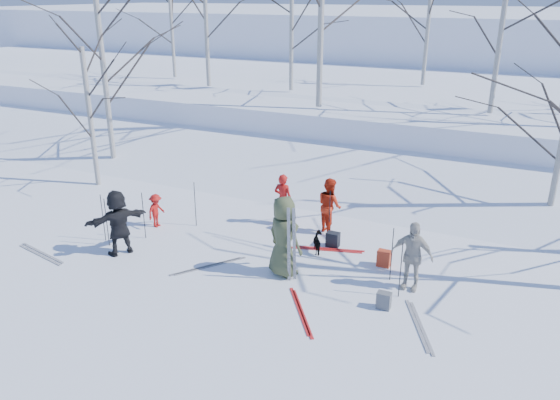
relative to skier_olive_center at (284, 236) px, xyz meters
The scene contains 35 objects.
ground 1.26m from the skier_olive_center, behind, with size 120.00×120.00×0.00m, color white.
snow_ramp 7.01m from the skier_olive_center, 96.39° to the left, with size 70.00×9.50×1.40m, color white.
snow_plateau 16.93m from the skier_olive_center, 92.62° to the left, with size 70.00×18.00×2.20m, color white.
far_hill 37.94m from the skier_olive_center, 91.17° to the left, with size 90.00×30.00×6.00m, color white.
skier_olive_center is the anchor object (origin of this frame).
skier_red_north 3.06m from the skier_olive_center, 115.47° to the left, with size 0.56×0.37×1.54m, color #AF1310.
skier_redor_behind 2.82m from the skier_olive_center, 87.93° to the left, with size 0.77×0.60×1.59m, color red.
skier_red_seated 4.68m from the skier_olive_center, 167.40° to the left, with size 0.64×0.37×0.99m, color #AF1310.
skier_cream_east 2.97m from the skier_olive_center, 12.33° to the left, with size 0.97×0.40×1.65m, color beige.
skier_grey_west 4.39m from the skier_olive_center, 169.52° to the right, with size 1.61×0.51×1.74m, color black.
dog 1.67m from the skier_olive_center, 77.55° to the left, with size 0.28×0.62×0.52m, color black.
upright_ski_left 0.40m from the skier_olive_center, 48.76° to the right, with size 0.07×0.02×1.90m, color silver.
upright_ski_right 0.43m from the skier_olive_center, 31.16° to the right, with size 0.07×0.02×1.90m, color silver.
ski_pair_a 3.68m from the skier_olive_center, 13.67° to the right, with size 0.99×1.80×0.02m, color silver, non-canonical shape.
ski_pair_b 6.49m from the skier_olive_center, 164.04° to the right, with size 1.90×0.59×0.02m, color silver, non-canonical shape.
ski_pair_c 2.15m from the skier_olive_center, 165.86° to the right, with size 1.26×1.67×0.02m, color silver, non-canonical shape.
ski_pair_d 1.99m from the skier_olive_center, 52.85° to the right, with size 1.26×1.67×0.02m, color red, non-canonical shape.
ski_pair_e 2.01m from the skier_olive_center, 73.87° to the left, with size 1.88×0.70×0.02m, color red, non-canonical shape.
ski_pole_a 2.79m from the skier_olive_center, ahead, with size 0.02×0.02×1.34m, color black.
ski_pole_b 4.97m from the skier_olive_center, behind, with size 0.02×0.02×1.34m, color black.
ski_pole_c 2.58m from the skier_olive_center, 85.42° to the left, with size 0.02×0.02×1.34m, color black.
ski_pole_d 3.88m from the skier_olive_center, 156.49° to the left, with size 0.02×0.02×1.34m, color black.
ski_pole_e 2.55m from the skier_olive_center, 18.61° to the left, with size 0.02×0.02×1.34m, color black.
ski_pole_f 5.27m from the skier_olive_center, behind, with size 0.02×0.02×1.34m, color black.
ski_pole_g 4.35m from the skier_olive_center, behind, with size 0.02×0.02×1.34m, color black.
backpack_red 2.64m from the skier_olive_center, 34.62° to the left, with size 0.32×0.22×0.42m, color #B6361C.
backpack_grey 2.76m from the skier_olive_center, 10.36° to the right, with size 0.30×0.20×0.38m, color #525559.
backpack_dark 2.17m from the skier_olive_center, 74.44° to the left, with size 0.34×0.24×0.40m, color black.
birch_plateau_b 13.86m from the skier_olive_center, 113.60° to the left, with size 4.16×4.16×5.09m, color silver, non-canonical shape.
birch_plateau_c 18.69m from the skier_olive_center, 133.25° to the left, with size 3.96×3.96×4.80m, color silver, non-canonical shape.
birch_plateau_d 15.56m from the skier_olive_center, 128.86° to the left, with size 4.94×4.94×6.20m, color silver, non-canonical shape.
birch_plateau_e 16.77m from the skier_olive_center, 90.77° to the left, with size 4.36×4.36×5.37m, color silver, non-canonical shape.
birch_plateau_h 12.03m from the skier_olive_center, 72.55° to the left, with size 4.67×4.67×5.82m, color silver, non-canonical shape.
birch_edge_a 9.37m from the skier_olive_center, 160.25° to the left, with size 3.92×3.92×4.74m, color silver, non-canonical shape.
birch_edge_d 11.28m from the skier_olive_center, 152.24° to the left, with size 5.36×5.36×6.79m, color silver, non-canonical shape.
Camera 1 is at (5.71, -10.54, 6.40)m, focal length 35.00 mm.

